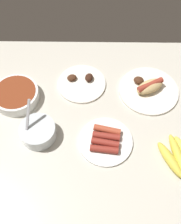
{
  "coord_description": "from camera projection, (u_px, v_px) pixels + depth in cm",
  "views": [
    {
      "loc": [
        1.81,
        52.92,
        91.66
      ],
      "look_at": [
        2.5,
        -2.94,
        3.0
      ],
      "focal_mm": 42.93,
      "sensor_mm": 36.0,
      "label": 1
    }
  ],
  "objects": [
    {
      "name": "banana_bunch",
      "position": [
        178.0,
        157.0,
        0.96
      ],
      "size": [
        16.18,
        18.77,
        3.45
      ],
      "color": "gold",
      "rests_on": "ground_plane"
    },
    {
      "name": "bowl_chili",
      "position": [
        16.0,
        95.0,
        1.1
      ],
      "size": [
        18.77,
        18.77,
        4.79
      ],
      "color": "white",
      "rests_on": "ground_plane"
    },
    {
      "name": "ground_plane",
      "position": [
        97.0,
        124.0,
        1.07
      ],
      "size": [
        120.0,
        90.0,
        3.0
      ],
      "primitive_type": "cube",
      "color": "beige"
    },
    {
      "name": "plate_hotdog_assembled",
      "position": [
        149.0,
        88.0,
        1.13
      ],
      "size": [
        25.18,
        25.18,
        5.61
      ],
      "color": "white",
      "rests_on": "ground_plane"
    },
    {
      "name": "bowl_coleslaw",
      "position": [
        38.0,
        131.0,
        1.0
      ],
      "size": [
        13.41,
        13.41,
        15.68
      ],
      "color": "silver",
      "rests_on": "ground_plane"
    },
    {
      "name": "plate_grilled_meat",
      "position": [
        82.0,
        83.0,
        1.15
      ],
      "size": [
        20.72,
        20.72,
        3.56
      ],
      "color": "white",
      "rests_on": "ground_plane"
    },
    {
      "name": "plate_sausages",
      "position": [
        106.0,
        141.0,
        1.0
      ],
      "size": [
        20.42,
        20.42,
        3.49
      ],
      "color": "white",
      "rests_on": "ground_plane"
    }
  ]
}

